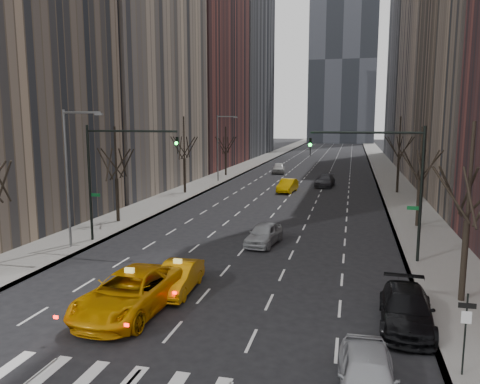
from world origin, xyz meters
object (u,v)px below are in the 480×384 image
Objects in this scene: parked_sedan_silver at (367,376)px; taxi_suv at (130,293)px; taxi_sedan at (178,277)px; parked_suv_black at (406,309)px; silver_sedan_ahead at (264,234)px.

taxi_suv is at bearing 155.23° from parked_sedan_silver.
parked_suv_black reaches higher than taxi_sedan.
silver_sedan_ahead is (2.50, 9.76, 0.01)m from taxi_sedan.
taxi_suv is at bearing -170.67° from parked_suv_black.
taxi_suv is 10.92m from parked_sedan_silver.
taxi_suv reaches higher than parked_sedan_silver.
taxi_sedan is at bearing 139.41° from parked_sedan_silver.
taxi_suv reaches higher than silver_sedan_ahead.
silver_sedan_ahead is 18.12m from parked_sedan_silver.
taxi_suv is 1.49× the size of parked_sedan_silver.
taxi_suv reaches higher than taxi_sedan.
parked_suv_black is at bearing -46.73° from silver_sedan_ahead.
taxi_suv is 1.51× the size of silver_sedan_ahead.
parked_suv_black and parked_sedan_silver have the same top height.
parked_sedan_silver is at bearing -19.87° from taxi_suv.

